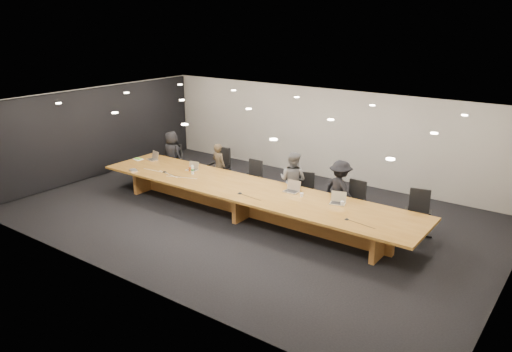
{
  "coord_description": "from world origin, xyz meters",
  "views": [
    {
      "loc": [
        7.08,
        -9.49,
        4.91
      ],
      "look_at": [
        0.0,
        0.3,
        1.0
      ],
      "focal_mm": 35.0,
      "sensor_mm": 36.0,
      "label": 1
    }
  ],
  "objects_px": {
    "person_b": "(219,166)",
    "mic_left": "(165,172)",
    "chair_left": "(219,168)",
    "person_d": "(340,190)",
    "water_bottle": "(193,170)",
    "laptop_e": "(338,198)",
    "chair_far_right": "(418,214)",
    "laptop_a": "(152,156)",
    "paper_cup_near": "(302,195)",
    "paper_cup_far": "(342,203)",
    "person_c": "(293,180)",
    "amber_mug": "(190,169)",
    "mic_center": "(240,193)",
    "laptop_b": "(192,166)",
    "conference_table": "(249,197)",
    "chair_right": "(353,202)",
    "person_a": "(172,155)",
    "laptop_d": "(291,187)",
    "av_box": "(133,170)",
    "chair_mid_left": "(251,179)",
    "chair_far_left": "(172,161)",
    "chair_mid_right": "(305,192)",
    "mic_right": "(347,219)"
  },
  "relations": [
    {
      "from": "person_b",
      "to": "mic_left",
      "type": "relative_size",
      "value": 10.58
    },
    {
      "from": "chair_left",
      "to": "mic_left",
      "type": "relative_size",
      "value": 9.24
    },
    {
      "from": "person_d",
      "to": "water_bottle",
      "type": "xyz_separation_m",
      "value": [
        -3.91,
        -1.13,
        0.1
      ]
    },
    {
      "from": "person_b",
      "to": "laptop_e",
      "type": "distance_m",
      "value": 4.38
    },
    {
      "from": "chair_far_right",
      "to": "laptop_a",
      "type": "distance_m",
      "value": 7.85
    },
    {
      "from": "water_bottle",
      "to": "mic_left",
      "type": "relative_size",
      "value": 1.82
    },
    {
      "from": "water_bottle",
      "to": "paper_cup_near",
      "type": "relative_size",
      "value": 2.49
    },
    {
      "from": "chair_left",
      "to": "paper_cup_far",
      "type": "bearing_deg",
      "value": -19.2
    },
    {
      "from": "person_c",
      "to": "amber_mug",
      "type": "relative_size",
      "value": 13.73
    },
    {
      "from": "paper_cup_near",
      "to": "mic_center",
      "type": "relative_size",
      "value": 0.79
    },
    {
      "from": "chair_left",
      "to": "amber_mug",
      "type": "xyz_separation_m",
      "value": [
        -0.14,
        -1.08,
        0.21
      ]
    },
    {
      "from": "laptop_b",
      "to": "paper_cup_near",
      "type": "bearing_deg",
      "value": -8.23
    },
    {
      "from": "conference_table",
      "to": "person_c",
      "type": "height_order",
      "value": "person_c"
    },
    {
      "from": "paper_cup_near",
      "to": "person_c",
      "type": "bearing_deg",
      "value": 132.26
    },
    {
      "from": "chair_right",
      "to": "paper_cup_far",
      "type": "xyz_separation_m",
      "value": [
        0.13,
        -0.87,
        0.27
      ]
    },
    {
      "from": "chair_far_right",
      "to": "person_a",
      "type": "height_order",
      "value": "person_a"
    },
    {
      "from": "chair_far_right",
      "to": "person_d",
      "type": "distance_m",
      "value": 1.95
    },
    {
      "from": "water_bottle",
      "to": "person_d",
      "type": "bearing_deg",
      "value": 16.07
    },
    {
      "from": "laptop_d",
      "to": "mic_center",
      "type": "bearing_deg",
      "value": -139.71
    },
    {
      "from": "chair_right",
      "to": "water_bottle",
      "type": "bearing_deg",
      "value": -163.04
    },
    {
      "from": "conference_table",
      "to": "chair_left",
      "type": "bearing_deg",
      "value": 148.13
    },
    {
      "from": "av_box",
      "to": "chair_mid_left",
      "type": "bearing_deg",
      "value": 55.79
    },
    {
      "from": "chair_far_left",
      "to": "laptop_a",
      "type": "bearing_deg",
      "value": -91.08
    },
    {
      "from": "chair_mid_right",
      "to": "laptop_b",
      "type": "distance_m",
      "value": 3.29
    },
    {
      "from": "conference_table",
      "to": "chair_left",
      "type": "height_order",
      "value": "chair_left"
    },
    {
      "from": "water_bottle",
      "to": "person_c",
      "type": "bearing_deg",
      "value": 22.53
    },
    {
      "from": "chair_far_left",
      "to": "paper_cup_far",
      "type": "distance_m",
      "value": 6.43
    },
    {
      "from": "chair_right",
      "to": "laptop_e",
      "type": "height_order",
      "value": "chair_right"
    },
    {
      "from": "av_box",
      "to": "chair_mid_right",
      "type": "bearing_deg",
      "value": 43.98
    },
    {
      "from": "chair_far_right",
      "to": "person_d",
      "type": "relative_size",
      "value": 0.73
    },
    {
      "from": "laptop_d",
      "to": "mic_right",
      "type": "relative_size",
      "value": 3.44
    },
    {
      "from": "laptop_e",
      "to": "amber_mug",
      "type": "xyz_separation_m",
      "value": [
        -4.52,
        -0.12,
        -0.08
      ]
    },
    {
      "from": "chair_far_left",
      "to": "person_d",
      "type": "distance_m",
      "value": 5.87
    },
    {
      "from": "person_a",
      "to": "paper_cup_near",
      "type": "distance_m",
      "value": 5.35
    },
    {
      "from": "chair_right",
      "to": "person_d",
      "type": "distance_m",
      "value": 0.43
    },
    {
      "from": "laptop_d",
      "to": "person_b",
      "type": "bearing_deg",
      "value": 164.22
    },
    {
      "from": "laptop_a",
      "to": "person_b",
      "type": "bearing_deg",
      "value": 36.78
    },
    {
      "from": "chair_far_right",
      "to": "person_c",
      "type": "xyz_separation_m",
      "value": [
        -3.27,
        -0.17,
        0.22
      ]
    },
    {
      "from": "conference_table",
      "to": "person_d",
      "type": "relative_size",
      "value": 5.88
    },
    {
      "from": "amber_mug",
      "to": "mic_center",
      "type": "height_order",
      "value": "amber_mug"
    },
    {
      "from": "chair_far_left",
      "to": "chair_right",
      "type": "xyz_separation_m",
      "value": [
        6.24,
        -0.03,
        0.01
      ]
    },
    {
      "from": "av_box",
      "to": "laptop_e",
      "type": "bearing_deg",
      "value": 30.59
    },
    {
      "from": "water_bottle",
      "to": "av_box",
      "type": "distance_m",
      "value": 1.73
    },
    {
      "from": "laptop_d",
      "to": "paper_cup_far",
      "type": "bearing_deg",
      "value": -4.12
    },
    {
      "from": "mic_right",
      "to": "chair_right",
      "type": "bearing_deg",
      "value": 110.52
    },
    {
      "from": "chair_far_left",
      "to": "laptop_a",
      "type": "xyz_separation_m",
      "value": [
        0.02,
        -0.85,
        0.35
      ]
    },
    {
      "from": "paper_cup_near",
      "to": "chair_mid_right",
      "type": "bearing_deg",
      "value": 116.28
    },
    {
      "from": "chair_right",
      "to": "av_box",
      "type": "distance_m",
      "value": 6.13
    },
    {
      "from": "chair_left",
      "to": "mic_center",
      "type": "height_order",
      "value": "chair_left"
    },
    {
      "from": "person_c",
      "to": "water_bottle",
      "type": "bearing_deg",
      "value": 19.46
    }
  ]
}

